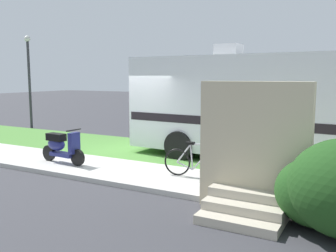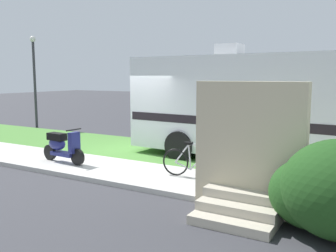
{
  "view_description": "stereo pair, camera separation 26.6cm",
  "coord_description": "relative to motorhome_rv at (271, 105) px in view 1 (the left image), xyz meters",
  "views": [
    {
      "loc": [
        6.31,
        -8.78,
        2.5
      ],
      "look_at": [
        1.39,
        0.3,
        1.1
      ],
      "focal_mm": 39.78,
      "sensor_mm": 36.0,
      "label": 1
    },
    {
      "loc": [
        6.55,
        -8.65,
        2.5
      ],
      "look_at": [
        1.39,
        0.3,
        1.1
      ],
      "focal_mm": 39.78,
      "sensor_mm": 36.0,
      "label": 2
    }
  ],
  "objects": [
    {
      "name": "ground_plane",
      "position": [
        -3.87,
        -1.79,
        -1.69
      ],
      "size": [
        80.0,
        80.0,
        0.0
      ],
      "primitive_type": "plane",
      "color": "#38383D"
    },
    {
      "name": "sidewalk",
      "position": [
        -3.87,
        -2.99,
        -1.63
      ],
      "size": [
        24.0,
        2.0,
        0.12
      ],
      "color": "beige",
      "rests_on": "ground"
    },
    {
      "name": "grass_strip",
      "position": [
        -3.87,
        -0.29,
        -1.65
      ],
      "size": [
        24.0,
        3.4,
        0.08
      ],
      "color": "#4C8438",
      "rests_on": "ground"
    },
    {
      "name": "motorhome_rv",
      "position": [
        0.0,
        0.0,
        0.0
      ],
      "size": [
        8.12,
        2.9,
        3.56
      ],
      "color": "silver",
      "rests_on": "ground"
    },
    {
      "name": "scooter",
      "position": [
        -4.92,
        -3.16,
        -1.11
      ],
      "size": [
        1.57,
        0.5,
        0.97
      ],
      "color": "black",
      "rests_on": "ground"
    },
    {
      "name": "bicycle",
      "position": [
        -1.01,
        -2.74,
        -1.2
      ],
      "size": [
        1.66,
        0.52,
        0.88
      ],
      "color": "black",
      "rests_on": "ground"
    },
    {
      "name": "pickup_truck_near",
      "position": [
        -2.27,
        4.2,
        -0.71
      ],
      "size": [
        5.73,
        2.36,
        1.84
      ],
      "color": "#1E2328",
      "rests_on": "ground"
    },
    {
      "name": "porch_steps",
      "position": [
        0.64,
        -4.08,
        -0.72
      ],
      "size": [
        2.0,
        1.26,
        2.4
      ],
      "color": "#BCB29E",
      "rests_on": "ground"
    },
    {
      "name": "bottle_green",
      "position": [
        -0.06,
        -3.37,
        -1.46
      ],
      "size": [
        0.06,
        0.06,
        0.26
      ],
      "color": "#19722D",
      "rests_on": "ground"
    },
    {
      "name": "bottle_spare",
      "position": [
        0.77,
        -3.21,
        -1.46
      ],
      "size": [
        0.07,
        0.07,
        0.26
      ],
      "color": "brown",
      "rests_on": "ground"
    },
    {
      "name": "street_lamp_post",
      "position": [
        -11.71,
        1.81,
        0.94
      ],
      "size": [
        0.28,
        0.28,
        4.34
      ],
      "color": "#333338",
      "rests_on": "ground"
    }
  ]
}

